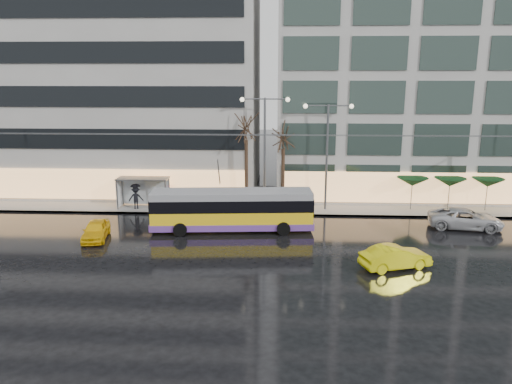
# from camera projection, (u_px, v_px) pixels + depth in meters

# --- Properties ---
(ground) EXTENTS (140.00, 140.00, 0.00)m
(ground) POSITION_uv_depth(u_px,v_px,m) (227.00, 256.00, 30.96)
(ground) COLOR black
(ground) RESTS_ON ground
(sidewalk) EXTENTS (80.00, 10.00, 0.15)m
(sidewalk) POSITION_uv_depth(u_px,v_px,m) (266.00, 199.00, 44.44)
(sidewalk) COLOR gray
(sidewalk) RESTS_ON ground
(kerb) EXTENTS (80.00, 0.10, 0.15)m
(kerb) POSITION_uv_depth(u_px,v_px,m) (264.00, 215.00, 39.63)
(kerb) COLOR slate
(kerb) RESTS_ON ground
(building_left) EXTENTS (34.00, 14.00, 22.00)m
(building_left) POSITION_uv_depth(u_px,v_px,m) (79.00, 72.00, 47.54)
(building_left) COLOR #9F9C98
(building_left) RESTS_ON sidewalk
(building_right) EXTENTS (32.00, 14.00, 25.00)m
(building_right) POSITION_uv_depth(u_px,v_px,m) (453.00, 55.00, 45.56)
(building_right) COLOR #9F9C98
(building_right) RESTS_ON sidewalk
(trolleybus) EXTENTS (11.59, 4.71, 5.31)m
(trolleybus) POSITION_uv_depth(u_px,v_px,m) (232.00, 211.00, 35.58)
(trolleybus) COLOR yellow
(trolleybus) RESTS_ON ground
(catenary) EXTENTS (42.24, 5.12, 7.00)m
(catenary) POSITION_uv_depth(u_px,v_px,m) (250.00, 165.00, 37.62)
(catenary) COLOR #595B60
(catenary) RESTS_ON ground
(bus_shelter) EXTENTS (4.20, 1.60, 2.51)m
(bus_shelter) POSITION_uv_depth(u_px,v_px,m) (139.00, 186.00, 41.27)
(bus_shelter) COLOR #595B60
(bus_shelter) RESTS_ON sidewalk
(street_lamp_near) EXTENTS (3.96, 0.36, 9.03)m
(street_lamp_near) POSITION_uv_depth(u_px,v_px,m) (265.00, 138.00, 39.95)
(street_lamp_near) COLOR #595B60
(street_lamp_near) RESTS_ON sidewalk
(street_lamp_far) EXTENTS (3.96, 0.36, 8.53)m
(street_lamp_far) POSITION_uv_depth(u_px,v_px,m) (327.00, 141.00, 39.78)
(street_lamp_far) COLOR #595B60
(street_lamp_far) RESTS_ON sidewalk
(tree_a) EXTENTS (3.20, 3.20, 8.40)m
(tree_a) POSITION_uv_depth(u_px,v_px,m) (246.00, 124.00, 39.96)
(tree_a) COLOR black
(tree_a) RESTS_ON sidewalk
(tree_b) EXTENTS (3.20, 3.20, 7.70)m
(tree_b) POSITION_uv_depth(u_px,v_px,m) (283.00, 132.00, 40.17)
(tree_b) COLOR black
(tree_b) RESTS_ON sidewalk
(parasol_a) EXTENTS (2.50, 2.50, 2.65)m
(parasol_a) POSITION_uv_depth(u_px,v_px,m) (412.00, 182.00, 40.41)
(parasol_a) COLOR #595B60
(parasol_a) RESTS_ON sidewalk
(parasol_b) EXTENTS (2.50, 2.50, 2.65)m
(parasol_b) POSITION_uv_depth(u_px,v_px,m) (450.00, 182.00, 40.27)
(parasol_b) COLOR #595B60
(parasol_b) RESTS_ON sidewalk
(parasol_c) EXTENTS (2.50, 2.50, 2.65)m
(parasol_c) POSITION_uv_depth(u_px,v_px,m) (488.00, 183.00, 40.13)
(parasol_c) COLOR #595B60
(parasol_c) RESTS_ON sidewalk
(taxi_a) EXTENTS (2.09, 3.96, 1.28)m
(taxi_a) POSITION_uv_depth(u_px,v_px,m) (96.00, 230.00, 33.90)
(taxi_a) COLOR yellow
(taxi_a) RESTS_ON ground
(taxi_b) EXTENTS (4.38, 2.73, 1.36)m
(taxi_b) POSITION_uv_depth(u_px,v_px,m) (395.00, 257.00, 28.84)
(taxi_b) COLOR #D9D00B
(taxi_b) RESTS_ON ground
(sedan_silver) EXTENTS (5.53, 3.21, 1.45)m
(sedan_silver) POSITION_uv_depth(u_px,v_px,m) (466.00, 219.00, 36.25)
(sedan_silver) COLOR #B5B5BA
(sedan_silver) RESTS_ON ground
(pedestrian_a) EXTENTS (1.12, 1.14, 2.19)m
(pedestrian_a) POSITION_uv_depth(u_px,v_px,m) (172.00, 193.00, 40.08)
(pedestrian_a) COLOR black
(pedestrian_a) RESTS_ON sidewalk
(pedestrian_b) EXTENTS (0.96, 0.83, 1.70)m
(pedestrian_b) POSITION_uv_depth(u_px,v_px,m) (184.00, 198.00, 41.01)
(pedestrian_b) COLOR black
(pedestrian_b) RESTS_ON sidewalk
(pedestrian_c) EXTENTS (1.29, 0.94, 2.11)m
(pedestrian_c) POSITION_uv_depth(u_px,v_px,m) (136.00, 195.00, 40.87)
(pedestrian_c) COLOR black
(pedestrian_c) RESTS_ON sidewalk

